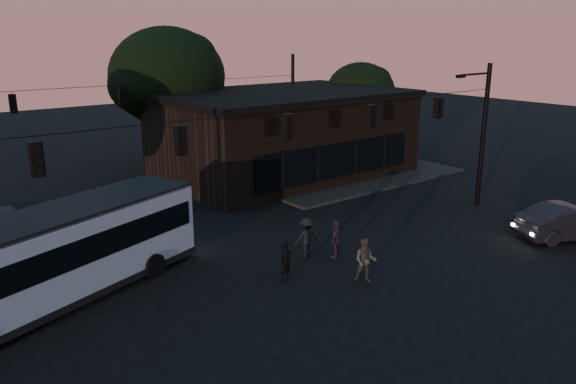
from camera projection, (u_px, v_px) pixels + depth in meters
ground at (358, 299)px, 19.62m from camera, size 120.00×120.00×0.00m
sidewalk_far_right at (337, 172)px, 37.32m from camera, size 14.00×10.00×0.15m
building at (283, 133)px, 36.31m from camera, size 15.40×10.41×5.40m
tree_behind at (167, 77)px, 36.95m from camera, size 7.60×7.60×9.43m
tree_right at (360, 92)px, 42.66m from camera, size 5.20×5.20×6.86m
signal_rig_near at (288, 156)px, 21.43m from camera, size 26.24×0.30×7.50m
signal_rig_far at (123, 115)px, 33.60m from camera, size 26.24×0.30×7.50m
bus at (51, 254)px, 18.82m from camera, size 11.62×6.28×3.21m
car at (570, 222)px, 25.20m from camera, size 5.09×3.45×1.59m
pedestrian_a at (285, 261)px, 20.83m from camera, size 0.65×0.49×1.59m
pedestrian_b at (365, 260)px, 20.76m from camera, size 1.03×1.05×1.70m
pedestrian_c at (336, 239)px, 23.03m from camera, size 1.02×0.81×1.62m
pedestrian_d at (307, 237)px, 23.15m from camera, size 1.21×0.89×1.67m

